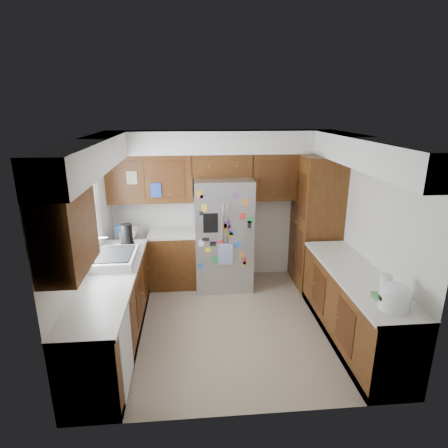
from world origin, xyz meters
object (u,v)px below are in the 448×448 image
(rice_cooker, at_px, (395,296))
(paper_towel, at_px, (385,286))
(pantry, at_px, (316,222))
(fridge, at_px, (223,233))

(rice_cooker, bearing_deg, paper_towel, 87.54)
(pantry, distance_m, paper_towel, 2.24)
(pantry, relative_size, paper_towel, 8.01)
(pantry, bearing_deg, paper_towel, -89.78)
(rice_cooker, distance_m, paper_towel, 0.21)
(paper_towel, bearing_deg, rice_cooker, -92.46)
(fridge, bearing_deg, paper_towel, -56.69)
(fridge, bearing_deg, pantry, -2.06)
(pantry, height_order, paper_towel, pantry)
(rice_cooker, xyz_separation_m, paper_towel, (0.01, 0.21, -0.00))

